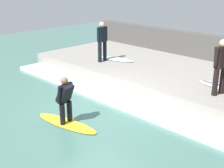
% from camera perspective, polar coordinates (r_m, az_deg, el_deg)
% --- Properties ---
extents(ground_plane, '(28.00, 28.00, 0.00)m').
position_cam_1_polar(ground_plane, '(9.63, -2.20, -4.66)').
color(ground_plane, '#426B60').
extents(concrete_ledge, '(4.40, 11.75, 0.49)m').
position_cam_1_polar(concrete_ledge, '(12.18, 10.65, 1.46)').
color(concrete_ledge, gray).
rests_on(concrete_ledge, ground_plane).
extents(back_wall, '(0.50, 12.34, 1.51)m').
position_cam_1_polar(back_wall, '(14.07, 16.55, 5.58)').
color(back_wall, '#474442').
rests_on(back_wall, ground_plane).
extents(wave_foam_crest, '(1.08, 11.17, 0.12)m').
position_cam_1_polar(wave_foam_crest, '(10.22, 1.71, -2.81)').
color(wave_foam_crest, silver).
rests_on(wave_foam_crest, ground_plane).
extents(surfboard_riding, '(0.86, 2.15, 0.06)m').
position_cam_1_polar(surfboard_riding, '(8.80, -8.31, -7.10)').
color(surfboard_riding, yellow).
rests_on(surfboard_riding, ground_plane).
extents(surfer_riding, '(0.51, 0.47, 1.33)m').
position_cam_1_polar(surfer_riding, '(8.48, -8.56, -2.46)').
color(surfer_riding, black).
rests_on(surfer_riding, surfboard_riding).
extents(surfer_waiting_near, '(0.55, 0.24, 1.64)m').
position_cam_1_polar(surfer_waiting_near, '(12.90, -1.80, 8.17)').
color(surfer_waiting_near, black).
rests_on(surfer_waiting_near, concrete_ledge).
extents(surfboard_waiting_near, '(0.99, 1.80, 0.06)m').
position_cam_1_polar(surfboard_waiting_near, '(13.36, 0.76, 4.62)').
color(surfboard_waiting_near, silver).
rests_on(surfboard_waiting_near, concrete_ledge).
extents(surfer_waiting_far, '(0.57, 0.35, 1.69)m').
position_cam_1_polar(surfer_waiting_far, '(9.72, 19.32, 3.46)').
color(surfer_waiting_far, black).
rests_on(surfer_waiting_far, concrete_ledge).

